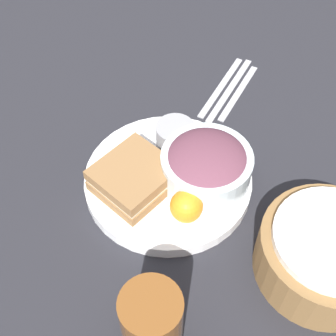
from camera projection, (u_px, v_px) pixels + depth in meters
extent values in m
plane|color=#232328|center=(168.00, 184.00, 0.76)|extent=(4.00, 4.00, 0.00)
cylinder|color=white|center=(168.00, 180.00, 0.75)|extent=(0.27, 0.27, 0.02)
cube|color=olive|center=(134.00, 183.00, 0.72)|extent=(0.11, 0.11, 0.02)
cube|color=silver|center=(134.00, 178.00, 0.71)|extent=(0.11, 0.10, 0.01)
cube|color=olive|center=(134.00, 173.00, 0.70)|extent=(0.11, 0.11, 0.02)
cylinder|color=silver|center=(206.00, 167.00, 0.72)|extent=(0.14, 0.14, 0.05)
ellipsoid|color=brown|center=(207.00, 161.00, 0.70)|extent=(0.13, 0.13, 0.05)
cylinder|color=#99999E|center=(175.00, 135.00, 0.77)|extent=(0.06, 0.06, 0.04)
sphere|color=orange|center=(186.00, 206.00, 0.67)|extent=(0.05, 0.05, 0.05)
cylinder|color=brown|center=(152.00, 327.00, 0.54)|extent=(0.07, 0.07, 0.14)
cylinder|color=olive|center=(325.00, 255.00, 0.63)|extent=(0.18, 0.18, 0.08)
cylinder|color=white|center=(334.00, 239.00, 0.60)|extent=(0.16, 0.16, 0.01)
cube|color=#B2B2B7|center=(221.00, 86.00, 0.90)|extent=(0.18, 0.07, 0.01)
cube|color=#B2B2B7|center=(230.00, 89.00, 0.89)|extent=(0.19, 0.07, 0.01)
cube|color=#B2B2B7|center=(238.00, 92.00, 0.89)|extent=(0.16, 0.06, 0.01)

